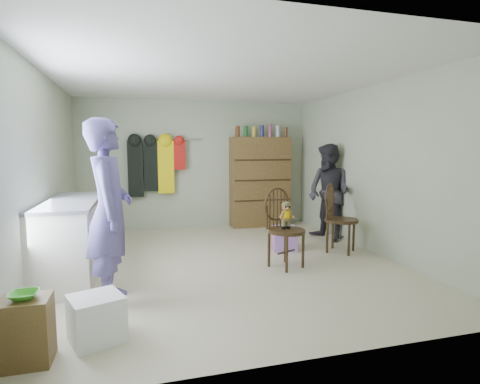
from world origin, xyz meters
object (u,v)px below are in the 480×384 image
object	(u,v)px
chair_front	(283,223)
chair_far	(337,215)
counter	(71,238)
dresser	(260,181)

from	to	relation	value
chair_front	chair_far	world-z (taller)	same
chair_far	counter	bearing A→B (deg)	135.80
chair_front	chair_far	xyz separation A→B (m)	(1.06, 0.47, -0.02)
chair_front	dresser	world-z (taller)	dresser
counter	dresser	bearing A→B (deg)	35.69
chair_far	dresser	size ratio (longest dim) A/B	0.51
counter	dresser	size ratio (longest dim) A/B	0.91
chair_far	dresser	xyz separation A→B (m)	(-0.50, 2.19, 0.35)
chair_front	dresser	size ratio (longest dim) A/B	0.51
chair_far	dresser	distance (m)	2.27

